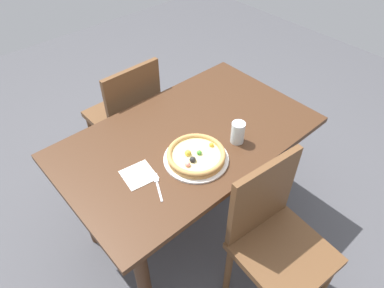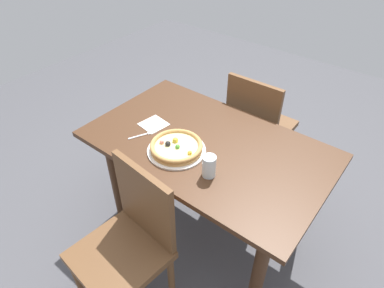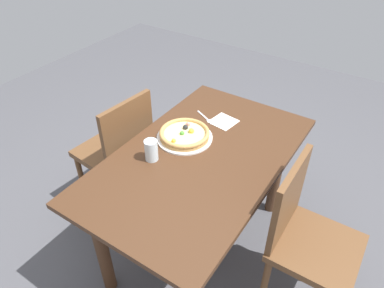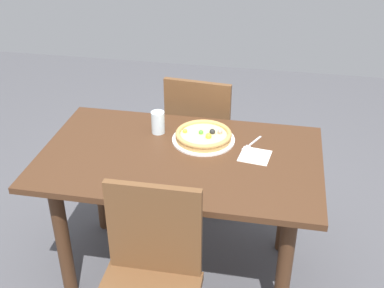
# 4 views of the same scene
# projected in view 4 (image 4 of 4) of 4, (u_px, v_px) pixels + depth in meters

# --- Properties ---
(ground_plane) EXTENTS (6.00, 6.00, 0.00)m
(ground_plane) POSITION_uv_depth(u_px,v_px,m) (182.00, 268.00, 2.69)
(ground_plane) COLOR #4C4C51
(dining_table) EXTENTS (1.33, 0.80, 0.73)m
(dining_table) POSITION_uv_depth(u_px,v_px,m) (180.00, 177.00, 2.39)
(dining_table) COLOR #472B19
(dining_table) RESTS_ON ground
(chair_near) EXTENTS (0.44, 0.44, 0.90)m
(chair_near) POSITION_uv_depth(u_px,v_px,m) (202.00, 135.00, 2.96)
(chair_near) COLOR brown
(chair_near) RESTS_ON ground
(chair_far) EXTENTS (0.40, 0.40, 0.90)m
(chair_far) POSITION_uv_depth(u_px,v_px,m) (148.00, 286.00, 1.92)
(chair_far) COLOR brown
(chair_far) RESTS_ON ground
(plate) EXTENTS (0.31, 0.31, 0.01)m
(plate) POSITION_uv_depth(u_px,v_px,m) (203.00, 140.00, 2.44)
(plate) COLOR white
(plate) RESTS_ON dining_table
(pizza) EXTENTS (0.28, 0.28, 0.05)m
(pizza) POSITION_uv_depth(u_px,v_px,m) (204.00, 135.00, 2.43)
(pizza) COLOR tan
(pizza) RESTS_ON plate
(fork) EXTENTS (0.09, 0.16, 0.00)m
(fork) POSITION_uv_depth(u_px,v_px,m) (251.00, 144.00, 2.41)
(fork) COLOR silver
(fork) RESTS_ON dining_table
(drinking_glass) EXTENTS (0.07, 0.07, 0.12)m
(drinking_glass) POSITION_uv_depth(u_px,v_px,m) (158.00, 122.00, 2.49)
(drinking_glass) COLOR silver
(drinking_glass) RESTS_ON dining_table
(napkin) EXTENTS (0.16, 0.16, 0.00)m
(napkin) POSITION_uv_depth(u_px,v_px,m) (255.00, 156.00, 2.31)
(napkin) COLOR white
(napkin) RESTS_ON dining_table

